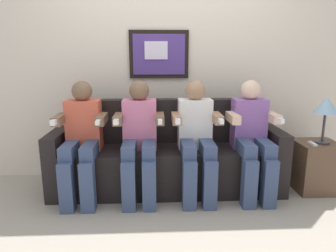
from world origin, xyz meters
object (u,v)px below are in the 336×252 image
object	(u,v)px
person_leftmost	(82,137)
person_left_center	(139,136)
person_right_center	(196,135)
person_rightmost	(252,135)
spare_remote_on_table	(312,144)
table_lamp	(326,107)
side_table_right	(315,166)
couch	(167,159)

from	to	relation	value
person_leftmost	person_left_center	xyz separation A→B (m)	(0.53, 0.00, 0.00)
person_left_center	person_right_center	world-z (taller)	same
person_rightmost	spare_remote_on_table	world-z (taller)	person_rightmost
table_lamp	spare_remote_on_table	size ratio (longest dim) A/B	3.54
table_lamp	side_table_right	bearing A→B (deg)	126.02
couch	person_left_center	size ratio (longest dim) A/B	2.06
person_right_center	table_lamp	size ratio (longest dim) A/B	2.41
person_right_center	table_lamp	distance (m)	1.27
person_rightmost	spare_remote_on_table	distance (m)	0.60
couch	table_lamp	xyz separation A→B (m)	(1.51, -0.14, 0.55)
person_right_center	table_lamp	xyz separation A→B (m)	(1.25, 0.03, 0.25)
couch	person_leftmost	xyz separation A→B (m)	(-0.80, -0.17, 0.29)
person_leftmost	person_right_center	bearing A→B (deg)	0.00
person_right_center	spare_remote_on_table	world-z (taller)	person_right_center
person_leftmost	spare_remote_on_table	bearing A→B (deg)	-0.25
person_leftmost	side_table_right	size ratio (longest dim) A/B	2.22
side_table_right	person_rightmost	bearing A→B (deg)	-174.95
person_leftmost	side_table_right	bearing A→B (deg)	1.54
person_rightmost	side_table_right	xyz separation A→B (m)	(0.69, 0.06, -0.36)
side_table_right	spare_remote_on_table	world-z (taller)	spare_remote_on_table
person_leftmost	person_rightmost	size ratio (longest dim) A/B	1.00
person_leftmost	person_right_center	xyz separation A→B (m)	(1.07, 0.00, 0.00)
person_left_center	person_right_center	bearing A→B (deg)	0.00
couch	side_table_right	xyz separation A→B (m)	(1.49, -0.11, -0.06)
couch	person_left_center	world-z (taller)	person_left_center
couch	side_table_right	size ratio (longest dim) A/B	4.57
person_rightmost	side_table_right	bearing A→B (deg)	5.05
person_right_center	spare_remote_on_table	xyz separation A→B (m)	(1.13, -0.01, -0.10)
person_leftmost	table_lamp	xyz separation A→B (m)	(2.32, 0.03, 0.25)
person_left_center	table_lamp	xyz separation A→B (m)	(1.78, 0.03, 0.25)
person_left_center	side_table_right	xyz separation A→B (m)	(1.76, 0.06, -0.36)
person_right_center	spare_remote_on_table	distance (m)	1.14
person_left_center	table_lamp	world-z (taller)	person_left_center
person_right_center	table_lamp	world-z (taller)	person_right_center
person_right_center	person_leftmost	bearing A→B (deg)	180.00
person_leftmost	spare_remote_on_table	world-z (taller)	person_leftmost
person_left_center	table_lamp	distance (m)	1.80
person_rightmost	person_leftmost	bearing A→B (deg)	-179.98
person_leftmost	spare_remote_on_table	xyz separation A→B (m)	(2.20, -0.01, -0.10)
table_lamp	person_leftmost	bearing A→B (deg)	-179.21
couch	table_lamp	distance (m)	1.62
person_left_center	table_lamp	size ratio (longest dim) A/B	2.41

